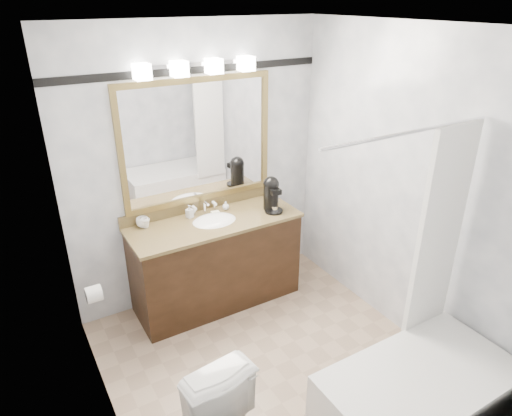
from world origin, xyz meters
name	(u,v)px	position (x,y,z in m)	size (l,w,h in m)	color
room	(278,226)	(0.00, 0.00, 1.25)	(2.42, 2.62, 2.52)	tan
vanity	(216,260)	(0.00, 1.02, 0.44)	(1.53, 0.58, 0.97)	black
mirror	(198,142)	(0.00, 1.28, 1.50)	(1.40, 0.04, 1.10)	olive
vanity_light_bar	(196,67)	(0.00, 1.23, 2.13)	(1.02, 0.14, 0.12)	silver
accent_stripe	(193,70)	(0.00, 1.29, 2.10)	(2.40, 0.01, 0.06)	black
bathtub	(419,389)	(0.55, -0.90, 0.28)	(1.30, 0.75, 1.96)	white
tp_roll	(94,294)	(-1.14, 0.66, 0.70)	(0.12, 0.12, 0.11)	white
coffee_maker	(271,193)	(0.55, 0.95, 1.02)	(0.17, 0.21, 0.32)	black
cup_left	(142,222)	(-0.58, 1.22, 0.89)	(0.11, 0.11, 0.08)	white
cup_right	(145,223)	(-0.56, 1.20, 0.89)	(0.08, 0.08, 0.08)	white
soap_bottle_a	(189,211)	(-0.16, 1.18, 0.91)	(0.05, 0.05, 0.12)	white
soap_bottle_b	(226,205)	(0.19, 1.17, 0.89)	(0.06, 0.06, 0.08)	white
soap_bar	(215,213)	(0.07, 1.13, 0.86)	(0.07, 0.05, 0.02)	#ECEAC2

